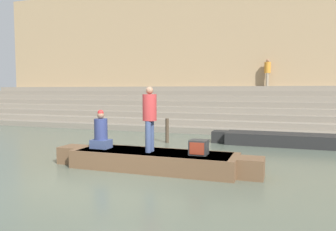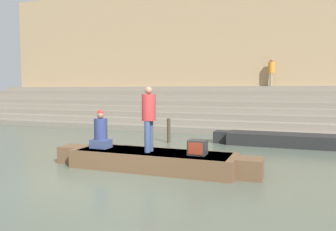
# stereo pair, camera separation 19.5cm
# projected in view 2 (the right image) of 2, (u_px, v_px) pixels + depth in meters

# --- Properties ---
(ground_plane) EXTENTS (120.00, 120.00, 0.00)m
(ground_plane) POSITION_uv_depth(u_px,v_px,m) (112.00, 179.00, 8.01)
(ground_plane) COLOR #566051
(ghat_steps) EXTENTS (36.00, 5.92, 2.43)m
(ghat_steps) POSITION_uv_depth(u_px,v_px,m) (218.00, 112.00, 19.63)
(ghat_steps) COLOR gray
(ghat_steps) RESTS_ON ground
(back_wall) EXTENTS (34.20, 1.28, 9.38)m
(back_wall) POSITION_uv_depth(u_px,v_px,m) (227.00, 53.00, 21.85)
(back_wall) COLOR tan
(back_wall) RESTS_ON ground
(rowboat_main) EXTENTS (5.85, 1.42, 0.50)m
(rowboat_main) POSITION_uv_depth(u_px,v_px,m) (153.00, 160.00, 8.97)
(rowboat_main) COLOR brown
(rowboat_main) RESTS_ON ground
(person_standing) EXTENTS (0.38, 0.38, 1.77)m
(person_standing) POSITION_uv_depth(u_px,v_px,m) (149.00, 115.00, 8.83)
(person_standing) COLOR #3D4C75
(person_standing) RESTS_ON rowboat_main
(person_rowing) EXTENTS (0.53, 0.42, 1.11)m
(person_rowing) POSITION_uv_depth(u_px,v_px,m) (101.00, 133.00, 9.46)
(person_rowing) COLOR #3D4C75
(person_rowing) RESTS_ON rowboat_main
(tv_set) EXTENTS (0.46, 0.41, 0.39)m
(tv_set) POSITION_uv_depth(u_px,v_px,m) (198.00, 147.00, 8.46)
(tv_set) COLOR #2D2D2D
(tv_set) RESTS_ON rowboat_main
(moored_boat_shore) EXTENTS (5.43, 1.27, 0.47)m
(moored_boat_shore) POSITION_uv_depth(u_px,v_px,m) (283.00, 139.00, 12.78)
(moored_boat_shore) COLOR black
(moored_boat_shore) RESTS_ON ground
(mooring_post) EXTENTS (0.15, 0.15, 1.00)m
(mooring_post) POSITION_uv_depth(u_px,v_px,m) (169.00, 131.00, 13.54)
(mooring_post) COLOR #473828
(mooring_post) RESTS_ON ground
(person_on_steps) EXTENTS (0.38, 0.38, 1.66)m
(person_on_steps) POSITION_uv_depth(u_px,v_px,m) (271.00, 71.00, 20.03)
(person_on_steps) COLOR gray
(person_on_steps) RESTS_ON ghat_steps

